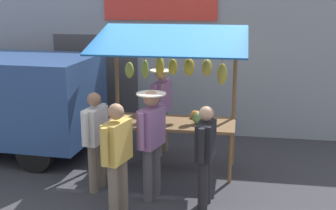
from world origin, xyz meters
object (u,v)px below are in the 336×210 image
at_px(vendor_with_sunhat, 161,104).
at_px(shopper_with_shopping_bag, 152,136).
at_px(shopper_in_grey_tee, 117,152).
at_px(shopper_with_ponytail, 205,151).
at_px(shopper_in_striped_shirt, 96,135).
at_px(market_stall, 173,83).

xyz_separation_m(vendor_with_sunhat, shopper_with_shopping_bag, (-0.20, 1.88, -0.01)).
height_order(shopper_in_grey_tee, shopper_with_ponytail, shopper_in_grey_tee).
relative_size(shopper_in_striped_shirt, shopper_with_ponytail, 1.04).
bearing_deg(market_stall, vendor_with_sunhat, -64.25).
relative_size(market_stall, vendor_with_sunhat, 1.49).
relative_size(market_stall, shopper_in_striped_shirt, 1.59).
bearing_deg(market_stall, shopper_with_ponytail, 116.43).
xyz_separation_m(shopper_with_ponytail, shopper_with_shopping_bag, (0.81, -0.17, 0.13)).
bearing_deg(shopper_with_ponytail, shopper_in_striped_shirt, 86.85).
xyz_separation_m(market_stall, shopper_with_shopping_bag, (0.14, 1.18, -0.56)).
distance_m(market_stall, shopper_in_grey_tee, 1.96).
xyz_separation_m(vendor_with_sunhat, shopper_with_ponytail, (-1.01, 2.05, -0.13)).
bearing_deg(vendor_with_sunhat, market_stall, 39.26).
relative_size(vendor_with_sunhat, shopper_with_shopping_bag, 1.01).
height_order(market_stall, shopper_in_grey_tee, market_stall).
distance_m(vendor_with_sunhat, shopper_in_striped_shirt, 1.88).
bearing_deg(shopper_in_striped_shirt, vendor_with_sunhat, -12.91).
bearing_deg(shopper_in_striped_shirt, shopper_in_grey_tee, -133.78).
bearing_deg(shopper_in_striped_shirt, market_stall, -35.95).
height_order(vendor_with_sunhat, shopper_in_striped_shirt, vendor_with_sunhat).
bearing_deg(shopper_with_shopping_bag, shopper_in_striped_shirt, 96.90).
height_order(market_stall, vendor_with_sunhat, market_stall).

